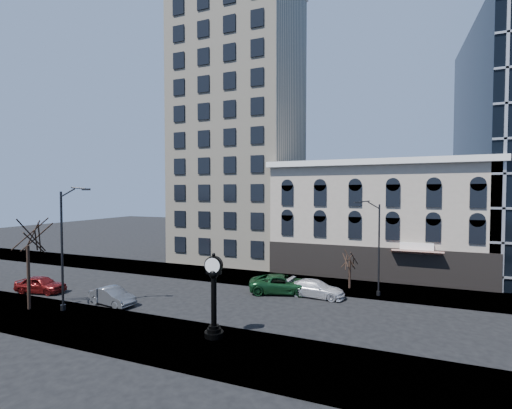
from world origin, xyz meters
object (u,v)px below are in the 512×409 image
at_px(street_lamp_near, 71,216).
at_px(car_near_a, 41,284).
at_px(street_clock, 214,299).
at_px(car_near_b, 112,296).

xyz_separation_m(street_lamp_near, car_near_a, (-6.94, 2.61, -6.60)).
bearing_deg(street_lamp_near, street_clock, -23.32).
distance_m(street_clock, street_lamp_near, 13.32).
bearing_deg(car_near_b, street_clock, -95.03).
distance_m(street_clock, car_near_a, 19.64).
relative_size(street_clock, car_near_a, 1.18).
bearing_deg(car_near_b, street_lamp_near, 154.51).
height_order(street_lamp_near, car_near_a, street_lamp_near).
xyz_separation_m(street_clock, street_lamp_near, (-12.40, 0.35, 4.87)).
distance_m(car_near_a, car_near_b, 8.58).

